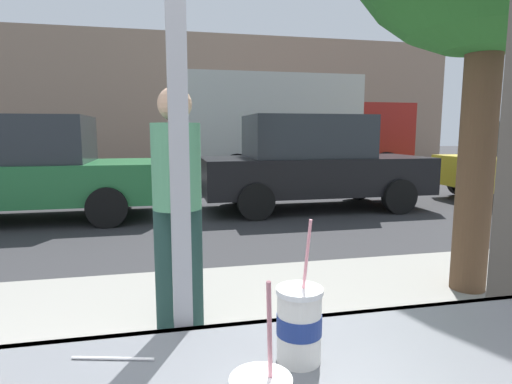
{
  "coord_description": "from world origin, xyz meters",
  "views": [
    {
      "loc": [
        -0.04,
        -1.04,
        1.5
      ],
      "look_at": [
        0.6,
        1.88,
        1.07
      ],
      "focal_mm": 29.53,
      "sensor_mm": 36.0,
      "label": 1
    }
  ],
  "objects_px": {
    "parked_car_green": "(26,168)",
    "box_truck": "(286,125)",
    "parked_car_black": "(312,163)",
    "pedestrian": "(177,195)",
    "soda_cup_right": "(299,324)"
  },
  "relations": [
    {
      "from": "pedestrian",
      "to": "parked_car_green",
      "type": "bearing_deg",
      "value": 115.43
    },
    {
      "from": "soda_cup_right",
      "to": "parked_car_green",
      "type": "bearing_deg",
      "value": 110.43
    },
    {
      "from": "pedestrian",
      "to": "soda_cup_right",
      "type": "bearing_deg",
      "value": -83.8
    },
    {
      "from": "box_truck",
      "to": "pedestrian",
      "type": "xyz_separation_m",
      "value": [
        -3.59,
        -9.74,
        -0.6
      ]
    },
    {
      "from": "box_truck",
      "to": "pedestrian",
      "type": "relative_size",
      "value": 4.39
    },
    {
      "from": "soda_cup_right",
      "to": "parked_car_green",
      "type": "xyz_separation_m",
      "value": [
        -2.56,
        6.88,
        -0.19
      ]
    },
    {
      "from": "soda_cup_right",
      "to": "parked_car_black",
      "type": "distance_m",
      "value": 7.32
    },
    {
      "from": "box_truck",
      "to": "soda_cup_right",
      "type": "bearing_deg",
      "value": -106.17
    },
    {
      "from": "parked_car_black",
      "to": "soda_cup_right",
      "type": "bearing_deg",
      "value": -110.01
    },
    {
      "from": "parked_car_green",
      "to": "box_truck",
      "type": "xyz_separation_m",
      "value": [
        5.95,
        4.79,
        0.8
      ]
    },
    {
      "from": "parked_car_green",
      "to": "pedestrian",
      "type": "height_order",
      "value": "pedestrian"
    },
    {
      "from": "parked_car_black",
      "to": "pedestrian",
      "type": "relative_size",
      "value": 2.66
    },
    {
      "from": "parked_car_black",
      "to": "pedestrian",
      "type": "height_order",
      "value": "parked_car_black"
    },
    {
      "from": "soda_cup_right",
      "to": "box_truck",
      "type": "distance_m",
      "value": 12.17
    },
    {
      "from": "box_truck",
      "to": "parked_car_black",
      "type": "bearing_deg",
      "value": -100.38
    }
  ]
}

